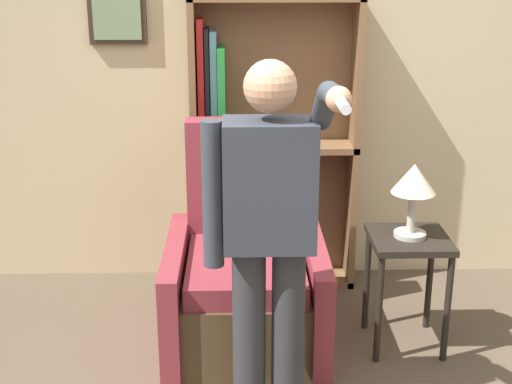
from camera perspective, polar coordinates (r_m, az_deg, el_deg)
The scene contains 6 objects.
wall_back at distance 4.58m, azimuth 4.17°, elevation 9.98°, with size 8.00×0.11×2.80m.
bookcase at distance 4.51m, azimuth 0.00°, elevation 3.21°, with size 1.04×0.28×1.85m.
armchair at distance 3.98m, azimuth -0.86°, elevation -7.09°, with size 0.85×0.95×1.20m.
person_standing at distance 3.07m, azimuth 1.04°, elevation -2.96°, with size 0.54×0.78×1.68m.
side_table at distance 3.95m, azimuth 12.07°, elevation -5.19°, with size 0.42×0.42×0.65m.
table_lamp at distance 3.80m, azimuth 12.49°, elevation 0.60°, with size 0.23×0.23×0.40m.
Camera 1 is at (-0.45, -2.47, 2.09)m, focal length 50.00 mm.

